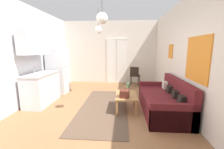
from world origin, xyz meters
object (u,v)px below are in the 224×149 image
coffee_table (126,97)px  pendant_lamp_near (102,18)px  accent_chair (135,75)px  bamboo_vase (128,87)px  refrigerator (58,71)px  handbag (125,93)px  pendant_lamp_far (98,30)px  couch (165,101)px

coffee_table → pendant_lamp_near: pendant_lamp_near is taller
accent_chair → coffee_table: bearing=95.2°
bamboo_vase → coffee_table: bearing=-100.0°
bamboo_vase → refrigerator: (-2.53, 1.15, 0.26)m
coffee_table → pendant_lamp_near: bearing=-135.2°
refrigerator → handbag: bearing=-33.9°
handbag → pendant_lamp_far: 2.30m
accent_chair → pendant_lamp_far: bearing=64.9°
coffee_table → refrigerator: 2.90m
coffee_table → handbag: size_ratio=2.87×
accent_chair → couch: bearing=115.8°
handbag → refrigerator: (-2.43, 1.64, 0.29)m
coffee_table → refrigerator: (-2.48, 1.43, 0.44)m
coffee_table → pendant_lamp_far: (-0.90, 1.08, 1.86)m
refrigerator → pendant_lamp_far: pendant_lamp_far is taller
couch → pendant_lamp_far: size_ratio=2.52×
bamboo_vase → pendant_lamp_far: 2.09m
couch → pendant_lamp_near: bearing=-162.8°
bamboo_vase → accent_chair: bearing=81.0°
bamboo_vase → accent_chair: bamboo_vase is taller
refrigerator → pendant_lamp_near: 3.13m
bamboo_vase → refrigerator: 2.79m
coffee_table → accent_chair: accent_chair is taller
accent_chair → pendant_lamp_near: bearing=87.4°
handbag → pendant_lamp_far: (-0.85, 1.28, 1.71)m
bamboo_vase → handbag: 0.49m
bamboo_vase → pendant_lamp_near: bearing=-126.0°
couch → handbag: couch is taller
couch → pendant_lamp_far: pendant_lamp_far is taller
bamboo_vase → pendant_lamp_near: 2.00m
couch → pendant_lamp_far: bearing=148.9°
bamboo_vase → pendant_lamp_far: size_ratio=0.60×
handbag → refrigerator: refrigerator is taller
pendant_lamp_far → coffee_table: bearing=-50.1°
couch → bamboo_vase: size_ratio=4.23×
handbag → bamboo_vase: bearing=78.6°
refrigerator → accent_chair: size_ratio=1.91×
bamboo_vase → pendant_lamp_near: (-0.60, -0.83, 1.72)m
refrigerator → pendant_lamp_near: pendant_lamp_near is taller
accent_chair → handbag: bearing=94.9°
coffee_table → refrigerator: size_ratio=0.54×
coffee_table → handbag: handbag is taller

